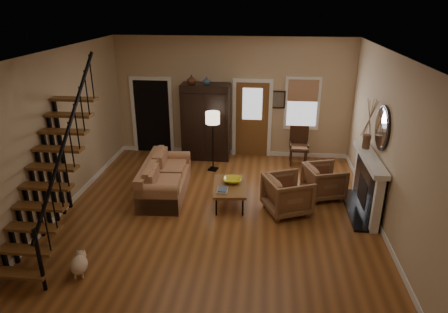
# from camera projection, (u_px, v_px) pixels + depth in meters

# --- Properties ---
(room) EXTENTS (7.00, 7.33, 3.30)m
(room) POSITION_uv_depth(u_px,v_px,m) (209.00, 121.00, 9.48)
(room) COLOR brown
(room) RESTS_ON ground
(staircase) EXTENTS (0.94, 2.80, 3.20)m
(staircase) POSITION_uv_depth(u_px,v_px,m) (47.00, 162.00, 6.86)
(staircase) COLOR brown
(staircase) RESTS_ON ground
(fireplace) EXTENTS (0.33, 1.95, 2.30)m
(fireplace) POSITION_uv_depth(u_px,v_px,m) (370.00, 179.00, 8.24)
(fireplace) COLOR black
(fireplace) RESTS_ON ground
(armoire) EXTENTS (1.30, 0.60, 2.10)m
(armoire) POSITION_uv_depth(u_px,v_px,m) (206.00, 122.00, 10.96)
(armoire) COLOR black
(armoire) RESTS_ON ground
(vase_a) EXTENTS (0.24, 0.24, 0.25)m
(vase_a) POSITION_uv_depth(u_px,v_px,m) (191.00, 80.00, 10.47)
(vase_a) COLOR #4C2619
(vase_a) RESTS_ON armoire
(vase_b) EXTENTS (0.20, 0.20, 0.21)m
(vase_b) POSITION_uv_depth(u_px,v_px,m) (207.00, 81.00, 10.43)
(vase_b) COLOR #334C60
(vase_b) RESTS_ON armoire
(sofa) EXTENTS (1.04, 2.16, 0.79)m
(sofa) POSITION_uv_depth(u_px,v_px,m) (165.00, 178.00, 9.11)
(sofa) COLOR #A8724C
(sofa) RESTS_ON ground
(coffee_table) EXTENTS (0.80, 1.24, 0.45)m
(coffee_table) POSITION_uv_depth(u_px,v_px,m) (230.00, 194.00, 8.72)
(coffee_table) COLOR brown
(coffee_table) RESTS_ON ground
(bowl) EXTENTS (0.40, 0.40, 0.10)m
(bowl) POSITION_uv_depth(u_px,v_px,m) (232.00, 180.00, 8.75)
(bowl) COLOR gold
(bowl) RESTS_ON coffee_table
(books) EXTENTS (0.22, 0.29, 0.05)m
(books) POSITION_uv_depth(u_px,v_px,m) (223.00, 190.00, 8.36)
(books) COLOR beige
(books) RESTS_ON coffee_table
(armchair_left) EXTENTS (1.15, 1.14, 0.81)m
(armchair_left) POSITION_uv_depth(u_px,v_px,m) (287.00, 194.00, 8.33)
(armchair_left) COLOR brown
(armchair_left) RESTS_ON ground
(armchair_right) EXTENTS (1.03, 1.01, 0.75)m
(armchair_right) POSITION_uv_depth(u_px,v_px,m) (324.00, 181.00, 9.00)
(armchair_right) COLOR brown
(armchair_right) RESTS_ON ground
(floor_lamp) EXTENTS (0.45, 0.45, 1.57)m
(floor_lamp) POSITION_uv_depth(u_px,v_px,m) (213.00, 142.00, 10.24)
(floor_lamp) COLOR black
(floor_lamp) RESTS_ON ground
(side_chair) EXTENTS (0.54, 0.54, 1.02)m
(side_chair) POSITION_uv_depth(u_px,v_px,m) (299.00, 146.00, 10.72)
(side_chair) COLOR #371F11
(side_chair) RESTS_ON ground
(dog) EXTENTS (0.38, 0.51, 0.33)m
(dog) POSITION_uv_depth(u_px,v_px,m) (79.00, 266.00, 6.49)
(dog) COLOR beige
(dog) RESTS_ON ground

